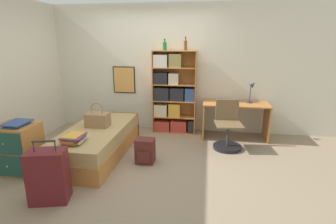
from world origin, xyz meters
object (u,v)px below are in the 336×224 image
bed (98,141)px  book_stack_on_bed (73,139)px  bottle_green (165,46)px  desk (235,113)px  handbag (98,119)px  bookcase (172,96)px  desk_chair (227,133)px  bottle_brown (185,45)px  backpack (145,151)px  desk_lamp (252,88)px  magazine_pile_on_dresser (17,123)px  suitcase (48,176)px  dresser (18,148)px

bed → book_stack_on_bed: (-0.05, -0.67, 0.30)m
bottle_green → desk: 1.92m
handbag → bottle_green: bearing=53.3°
bookcase → desk_chair: bookcase is taller
bottle_brown → backpack: size_ratio=0.66×
bookcase → desk_lamp: bearing=-3.4°
book_stack_on_bed → bottle_brown: 2.74m
magazine_pile_on_dresser → desk_chair: bearing=23.8°
bottle_brown → desk_lamp: bearing=-4.4°
suitcase → bottle_green: 3.20m
bottle_brown → desk: bearing=-8.4°
bookcase → bed: bearing=-129.1°
bottle_green → bookcase: bearing=1.2°
bed → book_stack_on_bed: size_ratio=5.20×
backpack → desk_chair: bearing=31.2°
magazine_pile_on_dresser → desk: (3.23, 1.91, -0.24)m
bed → bottle_brown: size_ratio=7.76×
magazine_pile_on_dresser → desk_chair: (3.06, 1.35, -0.47)m
suitcase → desk_chair: 2.98m
suitcase → desk_chair: bearing=41.9°
magazine_pile_on_dresser → bookcase: bookcase is taller
bottle_brown → desk_chair: 1.88m
backpack → magazine_pile_on_dresser: bearing=-162.5°
bed → magazine_pile_on_dresser: (-0.87, -0.72, 0.50)m
desk_lamp → book_stack_on_bed: bearing=-144.8°
handbag → book_stack_on_bed: handbag is taller
dresser → bottle_green: bottle_green is taller
desk_lamp → desk_chair: 1.05m
book_stack_on_bed → backpack: (0.92, 0.49, -0.34)m
suitcase → bookcase: (1.10, 2.69, 0.45)m
bottle_brown → bottle_green: bearing=-178.6°
suitcase → magazine_pile_on_dresser: size_ratio=2.18×
suitcase → desk_lamp: size_ratio=1.81×
dresser → desk_chair: size_ratio=0.83×
book_stack_on_bed → suitcase: size_ratio=0.49×
handbag → desk_chair: handbag is taller
handbag → bookcase: bookcase is taller
bed → dresser: bearing=-141.7°
magazine_pile_on_dresser → desk: 3.75m
magazine_pile_on_dresser → bottle_green: 2.92m
bottle_brown → desk: size_ratio=0.21×
suitcase → desk_lamp: (2.67, 2.59, 0.67)m
bookcase → desk_lamp: bookcase is taller
bed → desk: size_ratio=1.59×
book_stack_on_bed → bottle_green: 2.55m
book_stack_on_bed → suitcase: bearing=-87.7°
bottle_green → bed: bearing=-125.2°
dresser → magazine_pile_on_dresser: magazine_pile_on_dresser is taller
bookcase → magazine_pile_on_dresser: bearing=-133.5°
magazine_pile_on_dresser → bookcase: size_ratio=0.21×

